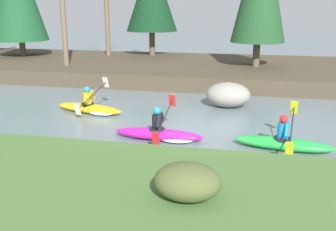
{
  "coord_description": "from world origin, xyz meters",
  "views": [
    {
      "loc": [
        1.89,
        -11.57,
        3.97
      ],
      "look_at": [
        -0.55,
        0.04,
        0.55
      ],
      "focal_mm": 42.0,
      "sensor_mm": 36.0,
      "label": 1
    }
  ],
  "objects": [
    {
      "name": "bare_tree_mid_upstream",
      "position": [
        -6.95,
        12.25,
        3.96
      ],
      "size": [
        3.77,
        3.73,
        6.87
      ],
      "color": "brown",
      "rests_on": "riverbank_far"
    },
    {
      "name": "kayaker_middle",
      "position": [
        -0.56,
        -0.73,
        0.2
      ],
      "size": [
        2.78,
        2.07,
        1.2
      ],
      "rotation": [
        0.0,
        0.0,
        -0.04
      ],
      "color": "#C61999",
      "rests_on": "ground"
    },
    {
      "name": "kayaker_trailing",
      "position": [
        -3.8,
        1.64,
        0.2
      ],
      "size": [
        2.79,
        2.06,
        1.2
      ],
      "rotation": [
        0.0,
        0.0,
        -0.2
      ],
      "color": "yellow",
      "rests_on": "ground"
    },
    {
      "name": "shrub_clump_nearest",
      "position": [
        0.97,
        -5.61,
        1.08
      ],
      "size": [
        1.15,
        0.96,
        0.62
      ],
      "color": "#4C562D",
      "rests_on": "riverbank_near"
    },
    {
      "name": "bare_tree_upstream",
      "position": [
        -7.71,
        7.87,
        4.05
      ],
      "size": [
        3.88,
        3.83,
        7.06
      ],
      "color": "brown",
      "rests_on": "riverbank_far"
    },
    {
      "name": "ground_plane",
      "position": [
        0.0,
        0.0,
        0.0
      ],
      "size": [
        90.0,
        90.0,
        0.0
      ],
      "primitive_type": "plane",
      "color": "slate"
    },
    {
      "name": "riverbank_far",
      "position": [
        0.0,
        10.15,
        0.36
      ],
      "size": [
        44.0,
        8.86,
        0.72
      ],
      "color": "#473D2D",
      "rests_on": "ground"
    },
    {
      "name": "kayaker_lead",
      "position": [
        2.95,
        -0.81,
        0.22
      ],
      "size": [
        2.8,
        2.07,
        1.2
      ],
      "rotation": [
        0.0,
        0.0,
        -0.13
      ],
      "color": "green",
      "rests_on": "ground"
    },
    {
      "name": "boulder_midstream",
      "position": [
        1.11,
        3.62,
        0.49
      ],
      "size": [
        1.72,
        1.35,
        0.97
      ],
      "color": "gray",
      "rests_on": "ground"
    }
  ]
}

